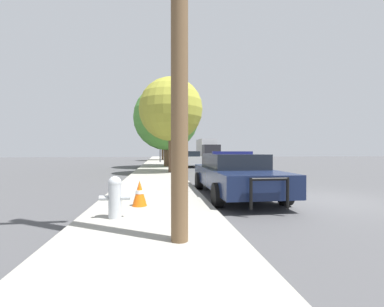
# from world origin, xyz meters

# --- Properties ---
(ground_plane) EXTENTS (110.00, 110.00, 0.00)m
(ground_plane) POSITION_xyz_m (0.00, 0.00, 0.00)
(ground_plane) COLOR #474749
(sidewalk_left) EXTENTS (3.00, 110.00, 0.13)m
(sidewalk_left) POSITION_xyz_m (-5.10, 0.00, 0.07)
(sidewalk_left) COLOR #99968C
(sidewalk_left) RESTS_ON ground_plane
(police_car) EXTENTS (2.13, 5.37, 1.48)m
(police_car) POSITION_xyz_m (-2.45, 1.06, 0.74)
(police_car) COLOR #141E3D
(police_car) RESTS_ON ground_plane
(fire_hydrant) EXTENTS (0.62, 0.27, 0.85)m
(fire_hydrant) POSITION_xyz_m (-5.83, -1.88, 0.58)
(fire_hydrant) COLOR #B7BCC1
(fire_hydrant) RESTS_ON sidewalk_left
(traffic_light) EXTENTS (4.02, 0.35, 5.13)m
(traffic_light) POSITION_xyz_m (-3.24, 23.77, 3.77)
(traffic_light) COLOR #424247
(traffic_light) RESTS_ON sidewalk_left
(car_background_distant) EXTENTS (2.17, 4.73, 1.35)m
(car_background_distant) POSITION_xyz_m (0.20, 39.43, 0.74)
(car_background_distant) COLOR maroon
(car_background_distant) RESTS_ON ground_plane
(car_background_midblock) EXTENTS (2.12, 4.22, 1.46)m
(car_background_midblock) POSITION_xyz_m (-2.02, 16.18, 0.77)
(car_background_midblock) COLOR #B7B7BC
(car_background_midblock) RESTS_ON ground_plane
(box_truck) EXTENTS (2.60, 7.20, 3.26)m
(box_truck) POSITION_xyz_m (2.22, 30.84, 1.74)
(box_truck) COLOR black
(box_truck) RESTS_ON ground_plane
(tree_sidewalk_near) EXTENTS (4.05, 4.05, 6.04)m
(tree_sidewalk_near) POSITION_xyz_m (-4.20, 9.18, 4.13)
(tree_sidewalk_near) COLOR brown
(tree_sidewalk_near) RESTS_ON sidewalk_left
(tree_sidewalk_far) EXTENTS (4.54, 4.54, 6.27)m
(tree_sidewalk_far) POSITION_xyz_m (-4.46, 31.13, 4.13)
(tree_sidewalk_far) COLOR #4C3823
(tree_sidewalk_far) RESTS_ON sidewalk_left
(tree_sidewalk_mid) EXTENTS (5.75, 5.75, 7.18)m
(tree_sidewalk_mid) POSITION_xyz_m (-4.32, 15.51, 4.42)
(tree_sidewalk_mid) COLOR brown
(tree_sidewalk_mid) RESTS_ON sidewalk_left
(traffic_cone) EXTENTS (0.37, 0.37, 0.63)m
(traffic_cone) POSITION_xyz_m (-5.42, -0.77, 0.45)
(traffic_cone) COLOR orange
(traffic_cone) RESTS_ON sidewalk_left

